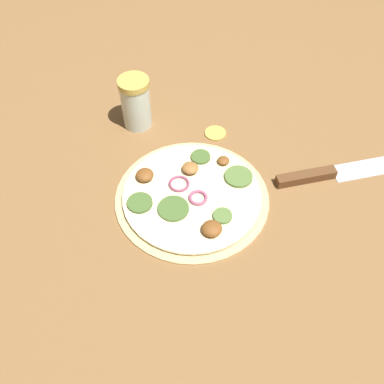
{
  "coord_description": "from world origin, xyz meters",
  "views": [
    {
      "loc": [
        0.36,
        0.35,
        0.63
      ],
      "look_at": [
        0.0,
        0.0,
        0.02
      ],
      "focal_mm": 42.0,
      "sensor_mm": 36.0,
      "label": 1
    }
  ],
  "objects": [
    {
      "name": "spice_jar",
      "position": [
        -0.07,
        -0.22,
        0.05
      ],
      "size": [
        0.06,
        0.06,
        0.11
      ],
      "color": "silver",
      "rests_on": "ground_plane"
    },
    {
      "name": "ground_plane",
      "position": [
        0.0,
        0.0,
        0.0
      ],
      "size": [
        3.0,
        3.0,
        0.0
      ],
      "primitive_type": "plane",
      "color": "brown"
    },
    {
      "name": "knife",
      "position": [
        -0.21,
        0.15,
        0.01
      ],
      "size": [
        0.26,
        0.18,
        0.02
      ],
      "rotation": [
        0.0,
        0.0,
        2.56
      ],
      "color": "silver",
      "rests_on": "ground_plane"
    },
    {
      "name": "loose_cap",
      "position": [
        -0.15,
        -0.08,
        0.0
      ],
      "size": [
        0.04,
        0.04,
        0.01
      ],
      "color": "gold",
      "rests_on": "ground_plane"
    },
    {
      "name": "pizza",
      "position": [
        -0.0,
        -0.0,
        0.01
      ],
      "size": [
        0.28,
        0.28,
        0.03
      ],
      "color": "#D6B77A",
      "rests_on": "ground_plane"
    }
  ]
}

